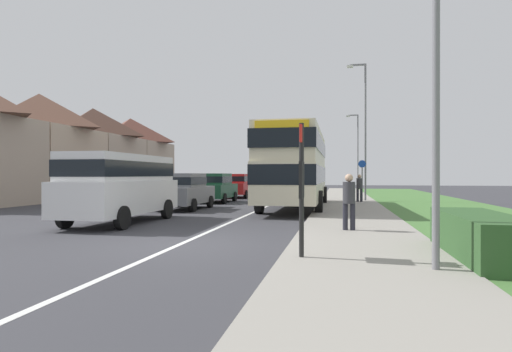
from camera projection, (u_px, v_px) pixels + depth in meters
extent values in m
plane|color=#38383D|center=(179.00, 245.00, 9.89)|extent=(120.00, 120.00, 0.00)
cube|color=silver|center=(250.00, 214.00, 17.74)|extent=(0.14, 60.00, 0.01)
cube|color=gray|center=(354.00, 219.00, 14.96)|extent=(3.20, 68.00, 0.12)
cube|color=#477538|center=(485.00, 223.00, 14.14)|extent=(6.00, 68.00, 0.08)
cube|color=#2D5128|center=(481.00, 238.00, 7.89)|extent=(1.10, 3.52, 0.90)
cube|color=beige|center=(296.00, 181.00, 20.39)|extent=(2.50, 10.25, 1.65)
cube|color=beige|center=(296.00, 148.00, 20.38)|extent=(2.45, 10.04, 1.55)
cube|color=black|center=(296.00, 175.00, 20.38)|extent=(2.53, 10.30, 0.76)
cube|color=black|center=(296.00, 147.00, 20.38)|extent=(2.53, 10.30, 0.72)
cube|color=gold|center=(282.00, 126.00, 15.40)|extent=(2.00, 0.08, 0.44)
cylinder|color=black|center=(279.00, 195.00, 23.75)|extent=(0.30, 1.00, 1.00)
cylinder|color=black|center=(324.00, 196.00, 23.26)|extent=(0.30, 1.00, 1.00)
cylinder|color=black|center=(259.00, 202.00, 17.86)|extent=(0.30, 1.00, 1.00)
cylinder|color=black|center=(319.00, 203.00, 17.38)|extent=(0.30, 1.00, 1.00)
cube|color=silver|center=(121.00, 197.00, 14.38)|extent=(1.95, 5.36, 1.08)
cube|color=silver|center=(121.00, 168.00, 14.37)|extent=(1.72, 4.93, 0.88)
cube|color=black|center=(121.00, 169.00, 14.37)|extent=(1.76, 4.98, 0.49)
cylinder|color=black|center=(120.00, 208.00, 16.19)|extent=(0.20, 0.72, 0.72)
cylinder|color=black|center=(167.00, 209.00, 15.82)|extent=(0.20, 0.72, 0.72)
cylinder|color=black|center=(65.00, 217.00, 12.93)|extent=(0.20, 0.72, 0.72)
cylinder|color=black|center=(122.00, 218.00, 12.56)|extent=(0.20, 0.72, 0.72)
cube|color=slate|center=(185.00, 195.00, 20.07)|extent=(1.73, 4.07, 0.78)
cube|color=slate|center=(183.00, 180.00, 19.87)|extent=(1.52, 2.24, 0.64)
cube|color=black|center=(183.00, 181.00, 19.87)|extent=(1.55, 2.26, 0.36)
cylinder|color=black|center=(178.00, 201.00, 21.47)|extent=(0.20, 0.60, 0.60)
cylinder|color=black|center=(210.00, 202.00, 21.14)|extent=(0.20, 0.60, 0.60)
cylinder|color=black|center=(157.00, 205.00, 19.00)|extent=(0.20, 0.60, 0.60)
cylinder|color=black|center=(193.00, 205.00, 18.67)|extent=(0.20, 0.60, 0.60)
cube|color=#19472D|center=(215.00, 191.00, 25.26)|extent=(1.84, 3.97, 0.78)
cube|color=#19472D|center=(214.00, 179.00, 25.07)|extent=(1.62, 2.18, 0.64)
cube|color=black|center=(214.00, 179.00, 25.07)|extent=(1.66, 2.20, 0.36)
cylinder|color=black|center=(207.00, 196.00, 26.65)|extent=(0.20, 0.60, 0.60)
cylinder|color=black|center=(235.00, 196.00, 26.30)|extent=(0.20, 0.60, 0.60)
cylinder|color=black|center=(194.00, 198.00, 24.23)|extent=(0.20, 0.60, 0.60)
cylinder|color=black|center=(224.00, 199.00, 23.89)|extent=(0.20, 0.60, 0.60)
cube|color=#B21E1E|center=(238.00, 188.00, 30.53)|extent=(1.78, 4.24, 0.78)
cube|color=#B21E1E|center=(237.00, 178.00, 30.32)|extent=(1.57, 2.33, 0.64)
cube|color=black|center=(237.00, 179.00, 30.32)|extent=(1.61, 2.35, 0.36)
cylinder|color=black|center=(231.00, 193.00, 31.98)|extent=(0.20, 0.60, 0.60)
cylinder|color=black|center=(253.00, 193.00, 31.65)|extent=(0.20, 0.60, 0.60)
cylinder|color=black|center=(221.00, 194.00, 29.41)|extent=(0.20, 0.60, 0.60)
cylinder|color=black|center=(246.00, 194.00, 29.07)|extent=(0.20, 0.60, 0.60)
cylinder|color=#23232D|center=(345.00, 219.00, 11.66)|extent=(0.14, 0.14, 0.85)
cylinder|color=#23232D|center=(353.00, 219.00, 11.62)|extent=(0.14, 0.14, 0.85)
cylinder|color=#333338|center=(349.00, 193.00, 11.64)|extent=(0.34, 0.34, 0.60)
sphere|color=tan|center=(349.00, 178.00, 11.63)|extent=(0.22, 0.22, 0.22)
cylinder|color=#23232D|center=(358.00, 196.00, 23.97)|extent=(0.14, 0.14, 0.85)
cylinder|color=#23232D|center=(361.00, 196.00, 23.94)|extent=(0.14, 0.14, 0.85)
cylinder|color=#333338|center=(359.00, 184.00, 23.95)|extent=(0.34, 0.34, 0.60)
sphere|color=tan|center=(359.00, 176.00, 23.95)|extent=(0.22, 0.22, 0.22)
cylinder|color=black|center=(301.00, 193.00, 7.81)|extent=(0.09, 0.09, 2.60)
cube|color=red|center=(302.00, 134.00, 7.81)|extent=(0.04, 0.44, 0.32)
cube|color=black|center=(302.00, 180.00, 7.83)|extent=(0.06, 0.52, 0.68)
cylinder|color=slate|center=(362.00, 185.00, 25.16)|extent=(0.08, 0.08, 2.10)
cylinder|color=blue|center=(362.00, 164.00, 25.16)|extent=(0.44, 0.03, 0.44)
cylinder|color=slate|center=(436.00, 62.00, 6.79)|extent=(0.12, 0.12, 6.93)
cylinder|color=slate|center=(365.00, 133.00, 25.20)|extent=(0.12, 0.12, 8.29)
cube|color=slate|center=(358.00, 65.00, 25.27)|extent=(0.90, 0.10, 0.10)
cube|color=silver|center=(350.00, 66.00, 25.36)|extent=(0.36, 0.20, 0.14)
cylinder|color=slate|center=(358.00, 153.00, 39.69)|extent=(0.12, 0.12, 7.32)
cube|color=slate|center=(353.00, 115.00, 39.77)|extent=(0.90, 0.10, 0.10)
cube|color=silver|center=(348.00, 116.00, 39.85)|extent=(0.36, 0.20, 0.14)
cube|color=#C1A88E|center=(39.00, 164.00, 28.04)|extent=(6.42, 6.13, 4.70)
pyramid|color=brown|center=(39.00, 111.00, 28.03)|extent=(6.42, 6.13, 2.35)
cube|color=tan|center=(93.00, 166.00, 34.18)|extent=(6.42, 6.13, 4.70)
pyramid|color=#4C3328|center=(93.00, 123.00, 34.17)|extent=(6.42, 6.13, 2.35)
cube|color=tan|center=(130.00, 167.00, 40.32)|extent=(6.42, 6.13, 4.70)
pyramid|color=brown|center=(130.00, 131.00, 40.31)|extent=(6.42, 6.13, 2.35)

